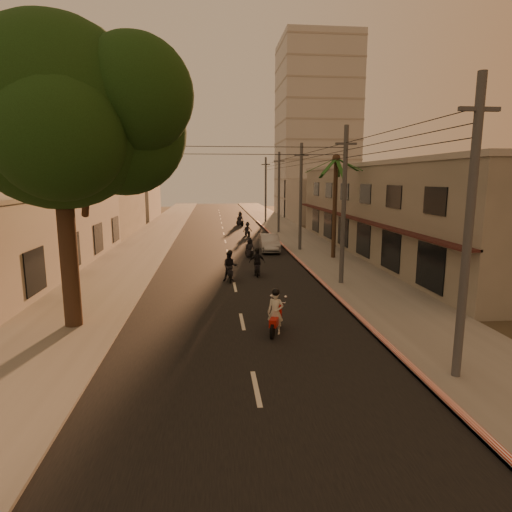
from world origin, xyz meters
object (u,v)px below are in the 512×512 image
object	(u,v)px
scooter_red	(276,313)
palm_tree	(336,164)
scooter_far_a	(250,248)
scooter_far_c	(240,219)
scooter_mid_b	(257,263)
scooter_mid_a	(230,267)
broadleaf_tree	(69,116)
parked_car	(270,243)
scooter_far_b	(248,230)

from	to	relation	value
scooter_red	palm_tree	bearing A→B (deg)	85.91
scooter_far_a	scooter_far_c	distance (m)	22.97
scooter_mid_b	scooter_mid_a	bearing A→B (deg)	-139.69
palm_tree	scooter_far_c	xyz separation A→B (m)	(-5.64, 24.01, -6.29)
scooter_red	scooter_far_c	bearing A→B (deg)	107.82
scooter_mid_b	scooter_far_c	world-z (taller)	scooter_far_c
scooter_mid_a	scooter_mid_b	bearing A→B (deg)	37.42
palm_tree	scooter_far_c	bearing A→B (deg)	103.22
broadleaf_tree	scooter_red	distance (m)	11.08
scooter_far_a	parked_car	distance (m)	3.50
scooter_far_a	broadleaf_tree	bearing A→B (deg)	-135.03
scooter_far_a	scooter_far_c	world-z (taller)	scooter_far_c
scooter_far_a	parked_car	bearing A→B (deg)	39.85
scooter_red	scooter_mid_b	xyz separation A→B (m)	(0.34, 10.47, -0.02)
scooter_far_c	scooter_far_a	bearing A→B (deg)	-115.47
parked_car	scooter_red	bearing A→B (deg)	-93.90
scooter_far_c	broadleaf_tree	bearing A→B (deg)	-126.97
scooter_mid_a	broadleaf_tree	bearing A→B (deg)	-130.46
parked_car	scooter_mid_a	bearing A→B (deg)	-107.10
scooter_red	scooter_mid_a	distance (m)	9.23
scooter_mid_a	scooter_far_c	xyz separation A→B (m)	(2.57, 30.42, 0.00)
scooter_red	parked_car	xyz separation A→B (m)	(2.36, 19.48, -0.11)
scooter_far_c	scooter_red	bearing A→B (deg)	-115.28
scooter_red	scooter_far_c	distance (m)	39.56
palm_tree	scooter_red	distance (m)	18.08
scooter_far_b	parked_car	bearing A→B (deg)	-96.78
scooter_far_b	broadleaf_tree	bearing A→B (deg)	-121.66
scooter_red	scooter_mid_a	size ratio (longest dim) A/B	0.97
scooter_mid_a	parked_car	world-z (taller)	scooter_mid_a
scooter_mid_b	scooter_far_c	size ratio (longest dim) A/B	0.98
scooter_far_b	parked_car	world-z (taller)	scooter_far_b
scooter_mid_b	parked_car	xyz separation A→B (m)	(2.02, 9.02, -0.09)
broadleaf_tree	parked_car	size ratio (longest dim) A/B	2.72
palm_tree	scooter_red	xyz separation A→B (m)	(-6.77, -15.53, -6.32)
scooter_mid_b	scooter_far_b	size ratio (longest dim) A/B	1.16
scooter_far_b	scooter_red	bearing A→B (deg)	-105.79
parked_car	scooter_far_c	xyz separation A→B (m)	(-1.22, 20.06, 0.14)
palm_tree	scooter_mid_a	xyz separation A→B (m)	(-8.21, -6.41, -6.29)
scooter_mid_b	scooter_far_b	xyz separation A→B (m)	(0.91, 18.64, -0.08)
scooter_mid_a	scooter_far_b	size ratio (longest dim) A/B	1.22
broadleaf_tree	scooter_far_c	size ratio (longest dim) A/B	6.42
scooter_mid_a	scooter_far_c	bearing A→B (deg)	85.44
broadleaf_tree	palm_tree	size ratio (longest dim) A/B	1.48
parked_car	scooter_far_a	bearing A→B (deg)	-121.05
scooter_red	scooter_far_a	xyz separation A→B (m)	(0.40, 16.59, -0.09)
palm_tree	scooter_mid_b	xyz separation A→B (m)	(-6.43, -5.07, -6.34)
scooter_far_a	palm_tree	bearing A→B (deg)	-25.48
scooter_far_c	parked_car	bearing A→B (deg)	-110.15
palm_tree	scooter_mid_a	bearing A→B (deg)	-141.99
broadleaf_tree	parked_car	world-z (taller)	broadleaf_tree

